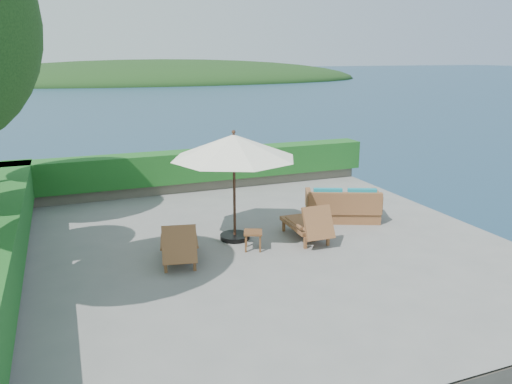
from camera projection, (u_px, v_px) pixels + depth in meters
name	position (u px, v px, depth m)	size (l,w,h in m)	color
ground	(256.00, 244.00, 12.25)	(12.00, 12.00, 0.00)	gray
foundation	(256.00, 301.00, 12.66)	(12.00, 12.00, 3.00)	#564F44
ocean	(256.00, 352.00, 13.04)	(600.00, 600.00, 0.00)	#163044
offshore_island	(163.00, 81.00, 147.53)	(126.00, 57.60, 12.60)	#153213
planter_wall_far	(197.00, 184.00, 17.23)	(12.00, 0.60, 0.36)	#6B6255
planter_wall_left	(3.00, 272.00, 10.23)	(0.60, 12.00, 0.36)	#6B6255
hedge_far	(197.00, 165.00, 17.05)	(12.40, 0.90, 1.00)	#144718
patio_umbrella	(234.00, 148.00, 11.99)	(3.20, 3.20, 2.77)	black
lounge_left	(179.00, 244.00, 11.07)	(1.07, 1.88, 1.02)	brown
lounge_right	(308.00, 224.00, 12.41)	(0.83, 1.78, 1.02)	brown
side_table	(253.00, 235.00, 11.82)	(0.56, 0.56, 0.46)	brown
wicker_loveseat	(343.00, 207.00, 13.95)	(2.26, 1.74, 0.99)	brown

